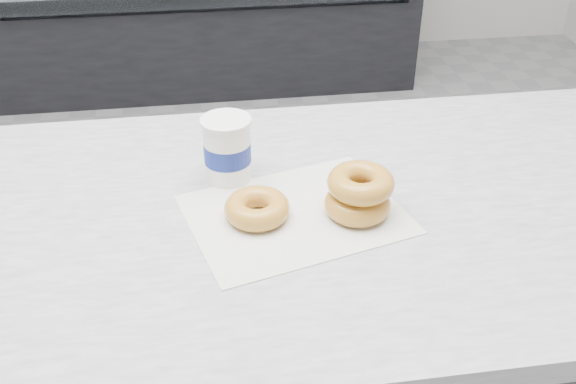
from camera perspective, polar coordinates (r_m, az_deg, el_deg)
The scene contains 5 objects.
ground at distance 2.10m, azimuth -6.16°, elevation -12.77°, with size 5.00×5.00×0.00m, color gray.
wax_paper at distance 1.05m, azimuth 0.64°, elevation -1.98°, with size 0.34×0.26×0.00m, color silver.
donut_single at distance 1.03m, azimuth -2.76°, elevation -1.44°, with size 0.11×0.11×0.04m, color gold.
donut_stack at distance 1.04m, azimuth 6.33°, elevation -0.12°, with size 0.13×0.13×0.08m.
coffee_cup at distance 1.12m, azimuth -5.42°, elevation 3.86°, with size 0.09×0.09×0.12m.
Camera 1 is at (0.01, -1.47, 1.51)m, focal length 40.00 mm.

